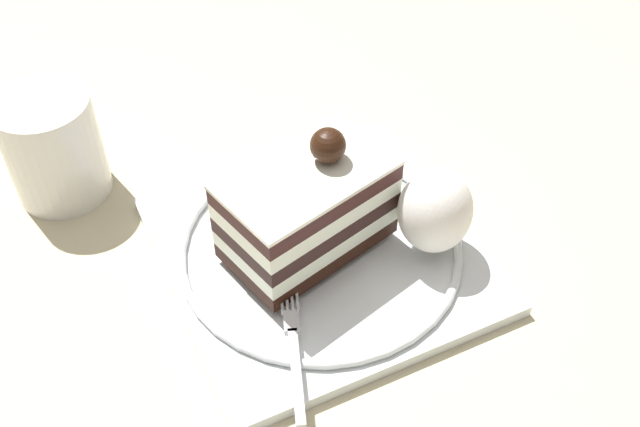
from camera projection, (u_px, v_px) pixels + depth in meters
ground_plane at (323, 284)px, 0.52m from camera, size 2.40×2.40×0.00m
dessert_plate at (320, 251)px, 0.53m from camera, size 0.21×0.21×0.02m
cake_slice at (303, 209)px, 0.50m from camera, size 0.09×0.12×0.09m
whipped_cream_dollop at (435, 211)px, 0.50m from camera, size 0.05×0.05×0.06m
fork at (293, 343)px, 0.47m from camera, size 0.10×0.04×0.00m
drink_glass_near at (54, 149)px, 0.56m from camera, size 0.07×0.07×0.08m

